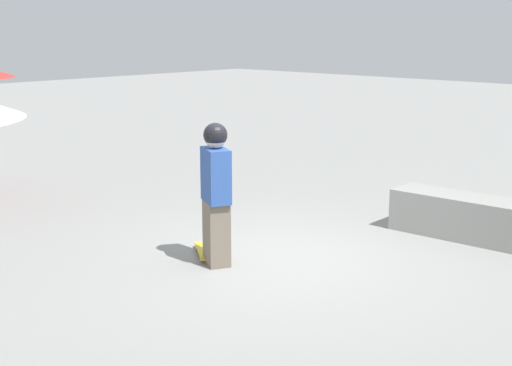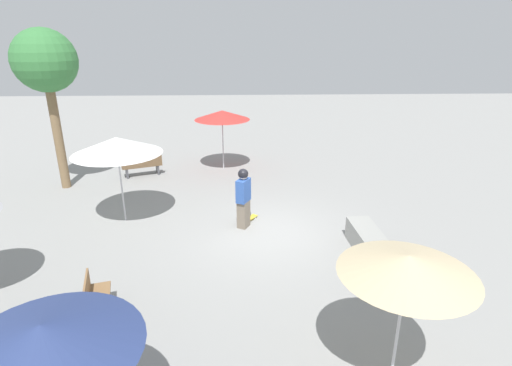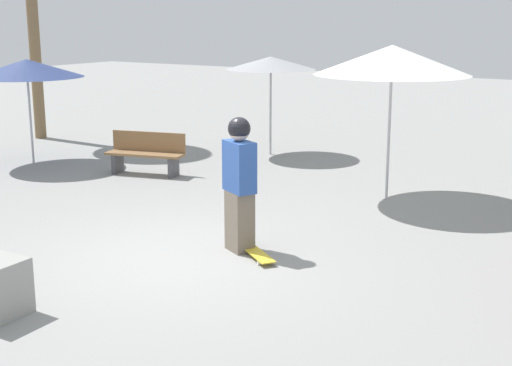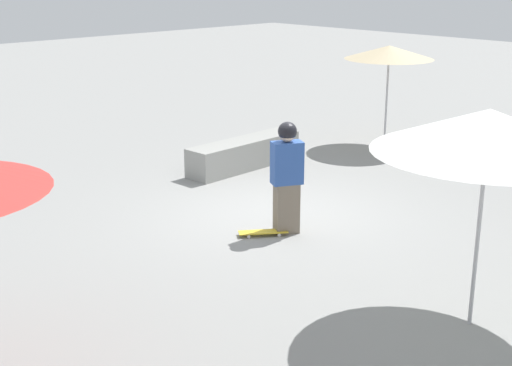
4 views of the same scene
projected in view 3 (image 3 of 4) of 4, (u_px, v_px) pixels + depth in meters
The scene contains 7 objects.
ground_plane at pixel (183, 258), 9.50m from camera, with size 60.00×60.00×0.00m, color gray.
skater_main at pixel (239, 180), 9.58m from camera, with size 0.56×0.47×1.85m.
skateboard at pixel (258, 254), 9.47m from camera, with size 0.77×0.63×0.07m.
bench_far at pixel (146, 154), 14.40m from camera, with size 1.66×0.84×0.85m.
shade_umbrella_navy at pixel (27, 68), 15.03m from camera, with size 2.37×2.37×2.25m.
shade_umbrella_grey at pixel (271, 63), 16.07m from camera, with size 2.04×2.04×2.25m.
shade_umbrella_white at pixel (392, 60), 11.98m from camera, with size 2.65×2.65×2.67m.
Camera 3 is at (5.66, -7.08, 3.16)m, focal length 50.00 mm.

